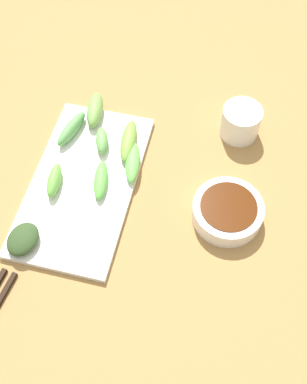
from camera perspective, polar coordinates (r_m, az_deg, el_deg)
name	(u,v)px	position (r m, az deg, el deg)	size (l,w,h in m)	color
tabletop	(136,204)	(0.85, -2.19, -1.50)	(2.10, 2.10, 0.02)	#A17A46
sauce_bowl	(227,211)	(0.81, 9.01, -2.32)	(0.12, 0.12, 0.04)	white
serving_plate	(83,184)	(0.86, -8.54, 1.01)	(0.18, 0.34, 0.01)	white
broccoli_stalk_0	(95,110)	(0.93, -7.16, 9.91)	(0.03, 0.09, 0.03)	#76A74E
broccoli_stalk_1	(101,180)	(0.84, -6.45, 1.47)	(0.02, 0.08, 0.02)	#60BC49
broccoli_stalk_2	(71,129)	(0.91, -9.97, 7.62)	(0.02, 0.09, 0.03)	#5FA455
broccoli_stalk_3	(102,141)	(0.89, -6.30, 6.24)	(0.02, 0.06, 0.03)	#6CAE58
broccoli_stalk_4	(133,162)	(0.86, -2.55, 3.65)	(0.03, 0.09, 0.02)	#65BA4F
broccoli_stalk_5	(129,141)	(0.88, -3.06, 6.26)	(0.03, 0.10, 0.02)	#78AA42
broccoli_stalk_6	(54,180)	(0.85, -12.01, 1.40)	(0.02, 0.07, 0.03)	#69B445
broccoli_leafy_7	(23,239)	(0.80, -15.64, -5.57)	(0.05, 0.06, 0.02)	#2F4723
tea_cup	(241,122)	(0.92, 10.56, 8.40)	(0.07, 0.07, 0.06)	white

